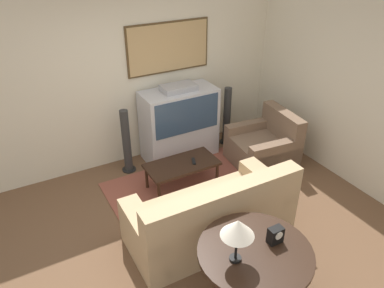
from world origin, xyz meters
name	(u,v)px	position (x,y,z in m)	size (l,w,h in m)	color
ground_plane	(192,236)	(0.00, 0.00, 0.00)	(12.00, 12.00, 0.00)	brown
wall_back	(123,79)	(0.01, 2.13, 1.36)	(12.00, 0.10, 2.70)	beige
wall_right	(362,94)	(2.63, 0.00, 1.35)	(0.06, 12.00, 2.70)	beige
area_rug	(189,187)	(0.45, 0.91, 0.01)	(2.29, 1.41, 0.01)	brown
tv	(179,123)	(0.76, 1.77, 0.59)	(1.18, 0.57, 1.24)	#B7B7BC
couch	(212,217)	(0.19, -0.13, 0.32)	(1.95, 0.92, 0.93)	tan
armchair	(264,147)	(1.81, 0.90, 0.29)	(0.97, 0.99, 0.86)	brown
coffee_table	(182,166)	(0.38, 0.97, 0.36)	(1.02, 0.52, 0.40)	black
console_table	(255,256)	(0.05, -1.11, 0.66)	(1.08, 1.08, 0.72)	black
table_lamp	(238,229)	(-0.17, -1.10, 1.09)	(0.30, 0.30, 0.46)	black
mantel_clock	(275,235)	(0.28, -1.10, 0.81)	(0.14, 0.10, 0.17)	black
remote	(194,161)	(0.54, 0.92, 0.41)	(0.10, 0.16, 0.02)	black
speaker_tower_left	(127,143)	(-0.15, 1.76, 0.49)	(0.21, 0.21, 1.02)	black
speaker_tower_right	(227,117)	(1.66, 1.76, 0.49)	(0.21, 0.21, 1.02)	black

